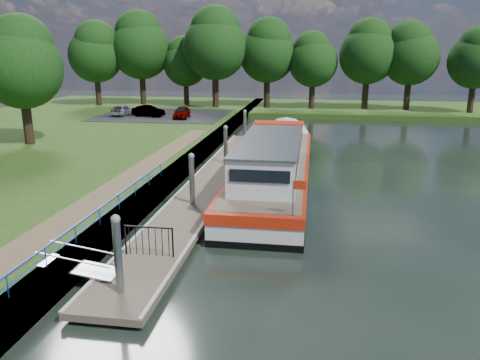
% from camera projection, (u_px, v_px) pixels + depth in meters
% --- Properties ---
extents(ground, '(160.00, 160.00, 0.00)m').
position_uv_depth(ground, '(128.00, 295.00, 15.23)').
color(ground, black).
rests_on(ground, ground).
extents(bank_edge, '(1.10, 90.00, 0.78)m').
position_uv_depth(bank_edge, '(179.00, 170.00, 29.81)').
color(bank_edge, '#473D2D').
rests_on(bank_edge, ground).
extents(far_bank, '(60.00, 18.00, 0.60)m').
position_uv_depth(far_bank, '(360.00, 109.00, 62.94)').
color(far_bank, '#254413').
rests_on(far_bank, ground).
extents(footpath, '(1.60, 40.00, 0.05)m').
position_uv_depth(footpath, '(104.00, 194.00, 23.30)').
color(footpath, brown).
rests_on(footpath, riverbank).
extents(carpark, '(14.00, 12.00, 0.06)m').
position_uv_depth(carpark, '(163.00, 115.00, 52.88)').
color(carpark, black).
rests_on(carpark, riverbank).
extents(blue_fence, '(0.04, 18.04, 0.72)m').
position_uv_depth(blue_fence, '(88.00, 221.00, 18.16)').
color(blue_fence, '#0C2DBF').
rests_on(blue_fence, riverbank).
extents(pontoon, '(2.50, 30.00, 0.56)m').
position_uv_depth(pontoon, '(212.00, 183.00, 27.58)').
color(pontoon, brown).
rests_on(pontoon, ground).
extents(mooring_piles, '(0.30, 27.30, 3.55)m').
position_uv_depth(mooring_piles, '(212.00, 165.00, 27.29)').
color(mooring_piles, gray).
rests_on(mooring_piles, ground).
extents(gangway, '(2.58, 1.00, 0.92)m').
position_uv_depth(gangway, '(80.00, 267.00, 15.82)').
color(gangway, '#A5A8AD').
rests_on(gangway, ground).
extents(gate_panel, '(1.85, 0.05, 1.15)m').
position_uv_depth(gate_panel, '(149.00, 237.00, 17.03)').
color(gate_panel, black).
rests_on(gate_panel, ground).
extents(barge, '(4.36, 21.15, 4.78)m').
position_uv_depth(barge, '(275.00, 164.00, 28.31)').
color(barge, black).
rests_on(barge, ground).
extents(horizon_trees, '(54.38, 10.03, 12.87)m').
position_uv_depth(horizon_trees, '(258.00, 50.00, 59.78)').
color(horizon_trees, '#332316').
rests_on(horizon_trees, ground).
extents(bank_tree_a, '(6.12, 6.12, 9.72)m').
position_uv_depth(bank_tree_a, '(21.00, 61.00, 34.91)').
color(bank_tree_a, '#332316').
rests_on(bank_tree_a, riverbank).
extents(car_a, '(1.71, 3.68, 1.22)m').
position_uv_depth(car_a, '(182.00, 112.00, 50.16)').
color(car_a, '#999999').
rests_on(car_a, carpark).
extents(car_b, '(3.83, 2.07, 1.20)m').
position_uv_depth(car_b, '(148.00, 111.00, 51.40)').
color(car_b, '#999999').
rests_on(car_b, carpark).
extents(car_c, '(1.70, 3.84, 1.10)m').
position_uv_depth(car_c, '(123.00, 110.00, 52.54)').
color(car_c, '#999999').
rests_on(car_c, carpark).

